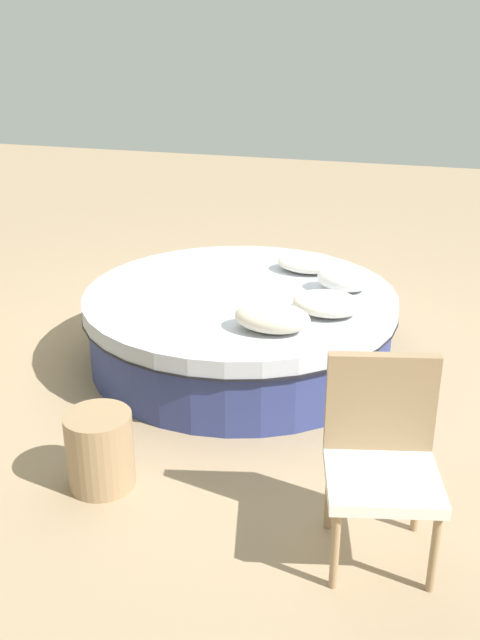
{
  "coord_description": "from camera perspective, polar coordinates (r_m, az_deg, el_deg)",
  "views": [
    {
      "loc": [
        1.35,
        -4.75,
        2.44
      ],
      "look_at": [
        0.0,
        0.0,
        0.33
      ],
      "focal_mm": 40.77,
      "sensor_mm": 36.0,
      "label": 1
    }
  ],
  "objects": [
    {
      "name": "ground_plane",
      "position": [
        5.51,
        0.0,
        -3.13
      ],
      "size": [
        16.0,
        16.0,
        0.0
      ],
      "primitive_type": "plane",
      "color": "#9E8466"
    },
    {
      "name": "side_table",
      "position": [
        4.11,
        -10.93,
        -9.98
      ],
      "size": [
        0.37,
        0.37,
        0.44
      ],
      "primitive_type": "cylinder",
      "color": "#997A56",
      "rests_on": "ground_plane"
    },
    {
      "name": "patio_chair",
      "position": [
        3.51,
        11.03,
        -9.72
      ],
      "size": [
        0.62,
        0.6,
        0.98
      ],
      "rotation": [
        0.0,
        0.0,
        3.37
      ],
      "color": "#997A56",
      "rests_on": "ground_plane"
    },
    {
      "name": "throw_pillow_3",
      "position": [
        5.72,
        5.35,
        4.5
      ],
      "size": [
        0.48,
        0.33,
        0.15
      ],
      "primitive_type": "ellipsoid",
      "color": "silver",
      "rests_on": "round_bed"
    },
    {
      "name": "throw_pillow_0",
      "position": [
        4.62,
        2.55,
        0.18
      ],
      "size": [
        0.49,
        0.31,
        0.18
      ],
      "primitive_type": "ellipsoid",
      "color": "beige",
      "rests_on": "round_bed"
    },
    {
      "name": "throw_pillow_1",
      "position": [
        4.91,
        6.87,
        1.29
      ],
      "size": [
        0.47,
        0.34,
        0.16
      ],
      "primitive_type": "ellipsoid",
      "color": "silver",
      "rests_on": "round_bed"
    },
    {
      "name": "round_bed",
      "position": [
        5.39,
        0.0,
        -0.46
      ],
      "size": [
        2.29,
        2.29,
        0.54
      ],
      "color": "navy",
      "rests_on": "ground_plane"
    },
    {
      "name": "throw_pillow_2",
      "position": [
        5.34,
        8.23,
        3.28
      ],
      "size": [
        0.4,
        0.29,
        0.2
      ],
      "primitive_type": "ellipsoid",
      "color": "white",
      "rests_on": "round_bed"
    }
  ]
}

